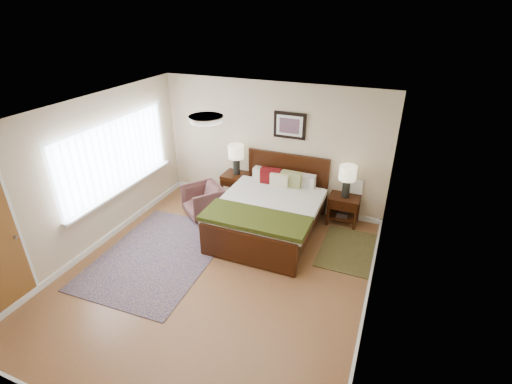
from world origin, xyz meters
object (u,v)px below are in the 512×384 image
bed (270,206)px  lamp_left (236,155)px  nightstand_left (236,180)px  lamp_right (347,176)px  armchair (203,201)px  nightstand_right (344,207)px  rug_persian (159,255)px

bed → lamp_left: lamp_left is taller
nightstand_left → lamp_right: (2.20, 0.02, 0.46)m
lamp_left → nightstand_left: bearing=-90.0°
bed → nightstand_left: bed is taller
lamp_left → armchair: (-0.39, -0.73, -0.76)m
nightstand_right → rug_persian: bearing=-140.7°
bed → rug_persian: bearing=-137.0°
lamp_left → rug_persian: 2.47m
armchair → rug_persian: (-0.06, -1.45, -0.31)m
armchair → lamp_left: bearing=99.7°
lamp_right → nightstand_left: bearing=-179.4°
nightstand_right → armchair: 2.69m
lamp_right → armchair: bearing=-164.2°
nightstand_left → nightstand_right: bearing=0.2°
nightstand_left → lamp_right: lamp_right is taller
nightstand_right → lamp_left: bearing=179.6°
bed → nightstand_right: size_ratio=3.78×
bed → nightstand_right: 1.44m
nightstand_left → lamp_right: 2.24m
bed → nightstand_right: (1.18, 0.80, -0.18)m
bed → lamp_right: size_ratio=3.48×
nightstand_left → rug_persian: (-0.45, -2.16, -0.52)m
rug_persian → bed: bearing=41.1°
nightstand_right → lamp_left: (-2.20, 0.01, 0.72)m
nightstand_left → nightstand_right: (2.20, 0.01, -0.17)m
nightstand_left → nightstand_right: nightstand_left is taller
lamp_left → lamp_right: (2.20, 0.00, -0.09)m
nightstand_right → lamp_right: 0.63m
bed → lamp_left: (-1.02, 0.82, 0.54)m
lamp_right → rug_persian: 3.57m
nightstand_left → lamp_left: (0.00, 0.02, 0.55)m
bed → lamp_right: 1.50m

